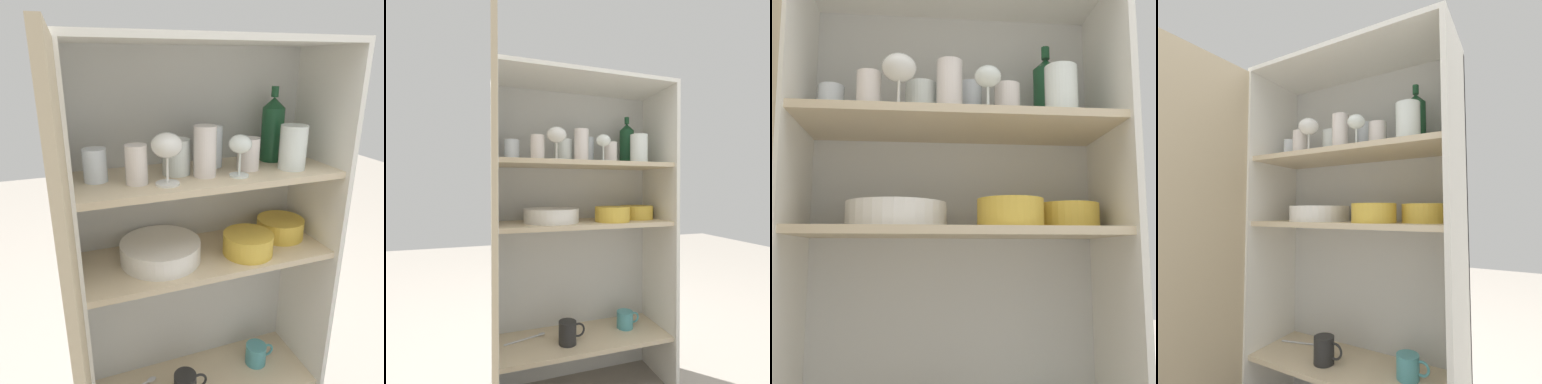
# 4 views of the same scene
# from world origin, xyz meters

# --- Properties ---
(cupboard_back_panel) EXTENTS (0.82, 0.02, 1.43)m
(cupboard_back_panel) POSITION_xyz_m (0.00, 0.29, 0.72)
(cupboard_back_panel) COLOR silver
(cupboard_back_panel) RESTS_ON ground_plane
(cupboard_side_left) EXTENTS (0.02, 0.32, 1.43)m
(cupboard_side_left) POSITION_xyz_m (-0.40, 0.14, 0.72)
(cupboard_side_left) COLOR white
(cupboard_side_left) RESTS_ON ground_plane
(cupboard_side_right) EXTENTS (0.02, 0.32, 1.43)m
(cupboard_side_right) POSITION_xyz_m (0.40, 0.14, 0.72)
(cupboard_side_right) COLOR white
(cupboard_side_right) RESTS_ON ground_plane
(cupboard_top_panel) EXTENTS (0.82, 0.32, 0.02)m
(cupboard_top_panel) POSITION_xyz_m (0.00, 0.14, 1.44)
(cupboard_top_panel) COLOR white
(cupboard_top_panel) RESTS_ON cupboard_side_left
(shelf_board_lower) EXTENTS (0.78, 0.28, 0.02)m
(shelf_board_lower) POSITION_xyz_m (0.00, 0.14, 0.25)
(shelf_board_lower) COLOR beige
(shelf_board_middle) EXTENTS (0.78, 0.28, 0.02)m
(shelf_board_middle) POSITION_xyz_m (0.00, 0.14, 0.79)
(shelf_board_middle) COLOR beige
(shelf_board_upper) EXTENTS (0.78, 0.28, 0.02)m
(shelf_board_upper) POSITION_xyz_m (0.00, 0.14, 1.06)
(shelf_board_upper) COLOR beige
(tumbler_glass_0) EXTENTS (0.07, 0.07, 0.13)m
(tumbler_glass_0) POSITION_xyz_m (0.04, 0.20, 1.13)
(tumbler_glass_0) COLOR white
(tumbler_glass_0) RESTS_ON shelf_board_upper
(tumbler_glass_1) EXTENTS (0.08, 0.08, 0.13)m
(tumbler_glass_1) POSITION_xyz_m (0.26, 0.09, 1.14)
(tumbler_glass_1) COLOR white
(tumbler_glass_1) RESTS_ON shelf_board_upper
(tumbler_glass_2) EXTENTS (0.07, 0.07, 0.10)m
(tumbler_glass_2) POSITION_xyz_m (0.13, 0.13, 1.12)
(tumbler_glass_2) COLOR silver
(tumbler_glass_2) RESTS_ON shelf_board_upper
(tumbler_glass_3) EXTENTS (0.06, 0.06, 0.11)m
(tumbler_glass_3) POSITION_xyz_m (-0.22, 0.10, 1.12)
(tumbler_glass_3) COLOR silver
(tumbler_glass_3) RESTS_ON shelf_board_upper
(tumbler_glass_4) EXTENTS (0.08, 0.08, 0.10)m
(tumbler_glass_4) POSITION_xyz_m (-0.09, 0.16, 1.12)
(tumbler_glass_4) COLOR white
(tumbler_glass_4) RESTS_ON shelf_board_upper
(tumbler_glass_5) EXTENTS (0.07, 0.07, 0.09)m
(tumbler_glass_5) POSITION_xyz_m (-0.33, 0.16, 1.12)
(tumbler_glass_5) COLOR white
(tumbler_glass_5) RESTS_ON shelf_board_upper
(tumbler_glass_6) EXTENTS (0.07, 0.07, 0.15)m
(tumbler_glass_6) POSITION_xyz_m (-0.02, 0.11, 1.14)
(tumbler_glass_6) COLOR silver
(tumbler_glass_6) RESTS_ON shelf_board_upper
(wine_glass_0) EXTENTS (0.07, 0.07, 0.12)m
(wine_glass_0) POSITION_xyz_m (0.07, 0.07, 1.16)
(wine_glass_0) COLOR white
(wine_glass_0) RESTS_ON shelf_board_upper
(wine_glass_1) EXTENTS (0.08, 0.08, 0.14)m
(wine_glass_1) POSITION_xyz_m (-0.15, 0.07, 1.17)
(wine_glass_1) COLOR white
(wine_glass_1) RESTS_ON shelf_board_upper
(wine_bottle) EXTENTS (0.07, 0.07, 0.24)m
(wine_bottle) POSITION_xyz_m (0.25, 0.20, 1.18)
(wine_bottle) COLOR #194728
(wine_bottle) RESTS_ON shelf_board_upper
(plate_stack_white) EXTENTS (0.25, 0.25, 0.06)m
(plate_stack_white) POSITION_xyz_m (-0.15, 0.15, 0.83)
(plate_stack_white) COLOR white
(plate_stack_white) RESTS_ON shelf_board_middle
(mixing_bowl_large) EXTENTS (0.16, 0.16, 0.07)m
(mixing_bowl_large) POSITION_xyz_m (0.12, 0.10, 0.83)
(mixing_bowl_large) COLOR gold
(mixing_bowl_large) RESTS_ON shelf_board_middle
(serving_bowl_small) EXTENTS (0.16, 0.16, 0.07)m
(serving_bowl_small) POSITION_xyz_m (0.29, 0.17, 0.83)
(serving_bowl_small) COLOR gold
(serving_bowl_small) RESTS_ON shelf_board_middle
(coffee_mug_primary) EXTENTS (0.12, 0.08, 0.08)m
(coffee_mug_primary) POSITION_xyz_m (0.22, 0.16, 0.30)
(coffee_mug_primary) COLOR teal
(coffee_mug_primary) RESTS_ON shelf_board_lower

